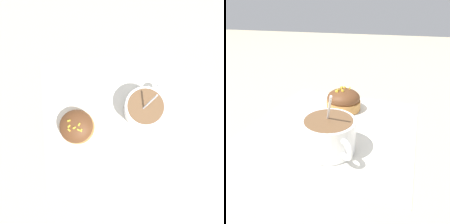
# 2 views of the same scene
# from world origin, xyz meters

# --- Properties ---
(ground_plane) EXTENTS (3.00, 3.00, 0.00)m
(ground_plane) POSITION_xyz_m (0.00, 0.00, 0.00)
(ground_plane) COLOR #C6B793
(paper_napkin) EXTENTS (0.36, 0.36, 0.00)m
(paper_napkin) POSITION_xyz_m (0.00, 0.00, 0.00)
(paper_napkin) COLOR white
(paper_napkin) RESTS_ON ground_plane
(coffee_cup) EXTENTS (0.10, 0.10, 0.11)m
(coffee_cup) POSITION_xyz_m (-0.08, -0.02, 0.04)
(coffee_cup) COLOR white
(coffee_cup) RESTS_ON paper_napkin
(frosted_pastry) EXTENTS (0.08, 0.08, 0.05)m
(frosted_pastry) POSITION_xyz_m (0.08, -0.00, 0.03)
(frosted_pastry) COLOR #C18442
(frosted_pastry) RESTS_ON paper_napkin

